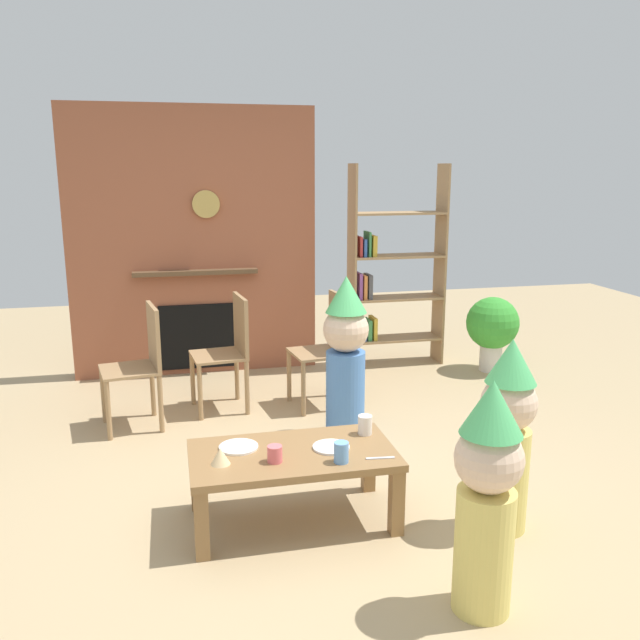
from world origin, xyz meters
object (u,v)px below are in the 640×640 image
Objects in this scene: child_by_the_chairs at (346,353)px; paper_plate_front at (239,447)px; paper_cup_near_right at (275,454)px; dining_chair_middle at (230,346)px; dining_chair_right at (328,343)px; paper_cup_center at (365,425)px; potted_plant_tall at (492,326)px; child_with_cone_hat at (487,492)px; paper_cup_near_left at (341,452)px; birthday_cake_slice at (220,456)px; dining_chair_left at (142,359)px; child_in_pink at (507,431)px; paper_plate_rear at (331,447)px; bookshelf at (388,277)px; coffee_table at (293,463)px.

paper_plate_front is at bearing -13.08° from child_by_the_chairs.
paper_cup_near_right is 0.10× the size of dining_chair_middle.
paper_cup_near_right is 1.95m from dining_chair_right.
paper_cup_center is 0.16× the size of potted_plant_tall.
dining_chair_middle is at bearing -14.14° from dining_chair_right.
child_with_cone_hat is 3.56m from potted_plant_tall.
paper_cup_near_left is 0.10× the size of child_with_cone_hat.
paper_plate_front is 0.21m from birthday_cake_slice.
child_with_cone_hat is 1.15× the size of dining_chair_left.
child_in_pink is at bearing 124.77° from dining_chair_left.
paper_plate_rear is at bearing -13.05° from paper_plate_front.
bookshelf is 1.75× the size of coffee_table.
paper_plate_rear is 0.22× the size of dining_chair_right.
dining_chair_right is at bearing 76.92° from paper_plate_rear.
paper_cup_near_left is 0.34m from paper_cup_near_right.
paper_plate_front and paper_plate_rear have the same top height.
paper_plate_rear is 0.28× the size of potted_plant_tall.
paper_cup_near_right is 1.38m from child_by_the_chairs.
birthday_cake_slice is 2.04m from dining_chair_right.
paper_plate_front is 1.38m from child_with_cone_hat.
birthday_cake_slice is 0.10× the size of child_in_pink.
dining_chair_left is at bearing 104.76° from birthday_cake_slice.
child_by_the_chairs is 1.48m from dining_chair_left.
coffee_table is at bearing 9.83° from birthday_cake_slice.
dining_chair_left reaches higher than birthday_cake_slice.
coffee_table is 1.13m from child_in_pink.
dining_chair_left is (-1.26, 1.43, 0.06)m from paper_cup_center.
paper_cup_center is 1.58m from dining_chair_right.
child_by_the_chairs is 0.63m from dining_chair_right.
coffee_table is 1.20× the size of dining_chair_middle.
child_in_pink is (1.17, -0.21, 0.10)m from paper_cup_near_right.
child_by_the_chairs reaches higher than dining_chair_middle.
paper_plate_rear is (0.21, -0.00, 0.07)m from coffee_table.
dining_chair_middle is (-0.82, 2.70, -0.04)m from child_with_cone_hat.
potted_plant_tall is at bearing -99.43° from child_in_pink.
paper_plate_front is 0.50m from paper_plate_rear.
bookshelf is at bearing -48.23° from child_with_cone_hat.
paper_cup_near_left is 0.12× the size of dining_chair_left.
paper_cup_near_right is 0.07× the size of child_by_the_chairs.
dining_chair_right is 1.79m from potted_plant_tall.
child_with_cone_hat reaches higher than paper_plate_front.
potted_plant_tall is at bearing -176.25° from dining_chair_middle.
birthday_cake_slice is (-0.59, -0.06, 0.04)m from paper_plate_rear.
paper_cup_near_left is 1.93m from dining_chair_right.
child_in_pink reaches higher than paper_cup_near_left.
child_with_cone_hat reaches higher than paper_cup_center.
paper_cup_near_right is 0.10× the size of dining_chair_right.
paper_cup_near_left is at bearing 110.39° from dining_chair_left.
paper_cup_near_left and paper_cup_center have the same top height.
paper_cup_near_right is 0.27m from birthday_cake_slice.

